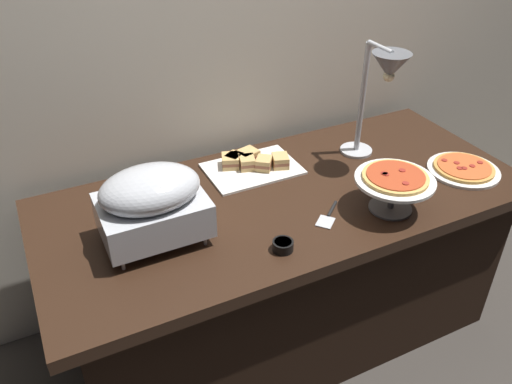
{
  "coord_description": "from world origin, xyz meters",
  "views": [
    {
      "loc": [
        -0.85,
        -1.46,
        1.89
      ],
      "look_at": [
        -0.13,
        0.0,
        0.81
      ],
      "focal_mm": 36.66,
      "sensor_mm": 36.0,
      "label": 1
    }
  ],
  "objects_px": {
    "heat_lamp": "(384,77)",
    "pizza_plate_center": "(395,182)",
    "sandwich_platter": "(251,164)",
    "serving_spatula": "(329,216)",
    "pizza_plate_front": "(464,169)",
    "sauce_cup_far": "(167,186)",
    "chafing_dish": "(152,202)",
    "sauce_cup_near": "(283,245)"
  },
  "relations": [
    {
      "from": "pizza_plate_front",
      "to": "pizza_plate_center",
      "type": "distance_m",
      "value": 0.46
    },
    {
      "from": "heat_lamp",
      "to": "sandwich_platter",
      "type": "xyz_separation_m",
      "value": [
        -0.48,
        0.19,
        -0.36
      ]
    },
    {
      "from": "pizza_plate_center",
      "to": "sauce_cup_far",
      "type": "relative_size",
      "value": 4.74
    },
    {
      "from": "heat_lamp",
      "to": "pizza_plate_center",
      "type": "xyz_separation_m",
      "value": [
        -0.14,
        -0.3,
        -0.27
      ]
    },
    {
      "from": "pizza_plate_front",
      "to": "heat_lamp",
      "type": "bearing_deg",
      "value": 143.55
    },
    {
      "from": "sauce_cup_far",
      "to": "pizza_plate_center",
      "type": "bearing_deg",
      "value": -34.2
    },
    {
      "from": "sauce_cup_far",
      "to": "serving_spatula",
      "type": "distance_m",
      "value": 0.63
    },
    {
      "from": "chafing_dish",
      "to": "sandwich_platter",
      "type": "distance_m",
      "value": 0.58
    },
    {
      "from": "chafing_dish",
      "to": "pizza_plate_center",
      "type": "height_order",
      "value": "chafing_dish"
    },
    {
      "from": "serving_spatula",
      "to": "sandwich_platter",
      "type": "bearing_deg",
      "value": 103.86
    },
    {
      "from": "pizza_plate_center",
      "to": "sandwich_platter",
      "type": "bearing_deg",
      "value": 124.56
    },
    {
      "from": "chafing_dish",
      "to": "heat_lamp",
      "type": "bearing_deg",
      "value": 5.31
    },
    {
      "from": "sandwich_platter",
      "to": "sauce_cup_far",
      "type": "relative_size",
      "value": 6.21
    },
    {
      "from": "pizza_plate_front",
      "to": "chafing_dish",
      "type": "bearing_deg",
      "value": 174.14
    },
    {
      "from": "heat_lamp",
      "to": "serving_spatula",
      "type": "bearing_deg",
      "value": -147.08
    },
    {
      "from": "heat_lamp",
      "to": "sandwich_platter",
      "type": "relative_size",
      "value": 1.31
    },
    {
      "from": "sandwich_platter",
      "to": "serving_spatula",
      "type": "height_order",
      "value": "sandwich_platter"
    },
    {
      "from": "chafing_dish",
      "to": "sauce_cup_far",
      "type": "height_order",
      "value": "chafing_dish"
    },
    {
      "from": "pizza_plate_center",
      "to": "sauce_cup_far",
      "type": "bearing_deg",
      "value": 145.8
    },
    {
      "from": "sauce_cup_near",
      "to": "pizza_plate_center",
      "type": "bearing_deg",
      "value": 3.87
    },
    {
      "from": "heat_lamp",
      "to": "sauce_cup_far",
      "type": "relative_size",
      "value": 8.13
    },
    {
      "from": "chafing_dish",
      "to": "pizza_plate_front",
      "type": "height_order",
      "value": "chafing_dish"
    },
    {
      "from": "serving_spatula",
      "to": "heat_lamp",
      "type": "bearing_deg",
      "value": 32.92
    },
    {
      "from": "pizza_plate_center",
      "to": "pizza_plate_front",
      "type": "bearing_deg",
      "value": 10.33
    },
    {
      "from": "pizza_plate_front",
      "to": "sandwich_platter",
      "type": "relative_size",
      "value": 0.77
    },
    {
      "from": "serving_spatula",
      "to": "pizza_plate_center",
      "type": "bearing_deg",
      "value": -14.55
    },
    {
      "from": "heat_lamp",
      "to": "pizza_plate_front",
      "type": "xyz_separation_m",
      "value": [
        0.3,
        -0.22,
        -0.37
      ]
    },
    {
      "from": "sandwich_platter",
      "to": "serving_spatula",
      "type": "xyz_separation_m",
      "value": [
        0.11,
        -0.43,
        -0.02
      ]
    },
    {
      "from": "sauce_cup_far",
      "to": "sandwich_platter",
      "type": "bearing_deg",
      "value": 1.69
    },
    {
      "from": "heat_lamp",
      "to": "sauce_cup_near",
      "type": "bearing_deg",
      "value": -151.48
    },
    {
      "from": "chafing_dish",
      "to": "pizza_plate_front",
      "type": "xyz_separation_m",
      "value": [
        1.28,
        -0.13,
        -0.14
      ]
    },
    {
      "from": "chafing_dish",
      "to": "serving_spatula",
      "type": "height_order",
      "value": "chafing_dish"
    },
    {
      "from": "serving_spatula",
      "to": "pizza_plate_front",
      "type": "bearing_deg",
      "value": 1.73
    },
    {
      "from": "pizza_plate_front",
      "to": "sandwich_platter",
      "type": "bearing_deg",
      "value": 152.25
    },
    {
      "from": "heat_lamp",
      "to": "chafing_dish",
      "type": "bearing_deg",
      "value": -174.69
    },
    {
      "from": "sauce_cup_near",
      "to": "serving_spatula",
      "type": "xyz_separation_m",
      "value": [
        0.24,
        0.09,
        -0.02
      ]
    },
    {
      "from": "pizza_plate_front",
      "to": "serving_spatula",
      "type": "height_order",
      "value": "pizza_plate_front"
    },
    {
      "from": "chafing_dish",
      "to": "sandwich_platter",
      "type": "xyz_separation_m",
      "value": [
        0.5,
        0.28,
        -0.13
      ]
    },
    {
      "from": "sauce_cup_near",
      "to": "sauce_cup_far",
      "type": "bearing_deg",
      "value": 114.52
    },
    {
      "from": "pizza_plate_center",
      "to": "sauce_cup_far",
      "type": "height_order",
      "value": "pizza_plate_center"
    },
    {
      "from": "sauce_cup_far",
      "to": "serving_spatula",
      "type": "height_order",
      "value": "sauce_cup_far"
    },
    {
      "from": "sandwich_platter",
      "to": "serving_spatula",
      "type": "distance_m",
      "value": 0.44
    }
  ]
}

